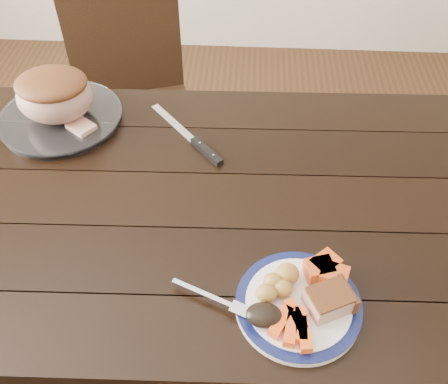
# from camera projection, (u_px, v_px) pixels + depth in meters

# --- Properties ---
(ground) EXTENTS (4.00, 4.00, 0.00)m
(ground) POSITION_uv_depth(u_px,v_px,m) (202.00, 343.00, 1.75)
(ground) COLOR #472B16
(ground) RESTS_ON ground
(dining_table) EXTENTS (1.62, 0.95, 0.75)m
(dining_table) POSITION_uv_depth(u_px,v_px,m) (193.00, 223.00, 1.27)
(dining_table) COLOR black
(dining_table) RESTS_ON ground
(chair_far) EXTENTS (0.53, 0.54, 0.93)m
(chair_far) POSITION_uv_depth(u_px,v_px,m) (134.00, 94.00, 1.89)
(chair_far) COLOR black
(chair_far) RESTS_ON ground
(dinner_plate) EXTENTS (0.25, 0.25, 0.02)m
(dinner_plate) POSITION_uv_depth(u_px,v_px,m) (298.00, 305.00, 1.00)
(dinner_plate) COLOR white
(dinner_plate) RESTS_ON dining_table
(plate_rim) EXTENTS (0.25, 0.25, 0.02)m
(plate_rim) POSITION_uv_depth(u_px,v_px,m) (299.00, 303.00, 0.99)
(plate_rim) COLOR #0D1443
(plate_rim) RESTS_ON dinner_plate
(serving_platter) EXTENTS (0.33, 0.33, 0.02)m
(serving_platter) POSITION_uv_depth(u_px,v_px,m) (61.00, 119.00, 1.41)
(serving_platter) COLOR white
(serving_platter) RESTS_ON dining_table
(pork_slice) EXTENTS (0.10, 0.10, 0.04)m
(pork_slice) POSITION_uv_depth(u_px,v_px,m) (329.00, 301.00, 0.97)
(pork_slice) COLOR tan
(pork_slice) RESTS_ON dinner_plate
(roasted_potatoes) EXTENTS (0.09, 0.09, 0.04)m
(roasted_potatoes) POSITION_uv_depth(u_px,v_px,m) (279.00, 283.00, 1.00)
(roasted_potatoes) COLOR gold
(roasted_potatoes) RESTS_ON dinner_plate
(carrot_batons) EXTENTS (0.08, 0.11, 0.02)m
(carrot_batons) POSITION_uv_depth(u_px,v_px,m) (294.00, 325.00, 0.94)
(carrot_batons) COLOR #FA5415
(carrot_batons) RESTS_ON dinner_plate
(pumpkin_wedges) EXTENTS (0.09, 0.09, 0.04)m
(pumpkin_wedges) POSITION_uv_depth(u_px,v_px,m) (326.00, 271.00, 1.02)
(pumpkin_wedges) COLOR #E94F19
(pumpkin_wedges) RESTS_ON dinner_plate
(dark_mushroom) EXTENTS (0.07, 0.05, 0.03)m
(dark_mushroom) POSITION_uv_depth(u_px,v_px,m) (264.00, 315.00, 0.95)
(dark_mushroom) COLOR black
(dark_mushroom) RESTS_ON dinner_plate
(fork) EXTENTS (0.17, 0.09, 0.00)m
(fork) POSITION_uv_depth(u_px,v_px,m) (218.00, 300.00, 0.99)
(fork) COLOR silver
(fork) RESTS_ON dinner_plate
(roast_joint) EXTENTS (0.21, 0.18, 0.14)m
(roast_joint) POSITION_uv_depth(u_px,v_px,m) (55.00, 96.00, 1.35)
(roast_joint) COLOR tan
(roast_joint) RESTS_ON serving_platter
(cut_slice) EXTENTS (0.09, 0.09, 0.02)m
(cut_slice) POSITION_uv_depth(u_px,v_px,m) (81.00, 127.00, 1.36)
(cut_slice) COLOR tan
(cut_slice) RESTS_ON serving_platter
(carving_knife) EXTENTS (0.22, 0.26, 0.01)m
(carving_knife) POSITION_uv_depth(u_px,v_px,m) (198.00, 144.00, 1.34)
(carving_knife) COLOR silver
(carving_knife) RESTS_ON dining_table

